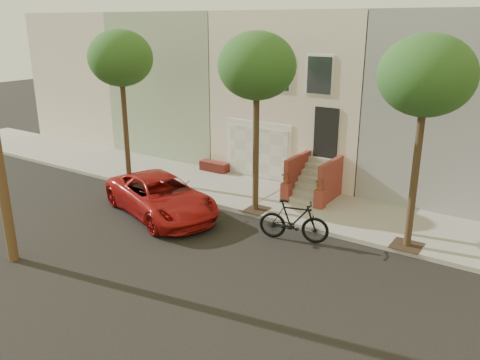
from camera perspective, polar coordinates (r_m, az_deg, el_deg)
The scene contains 9 objects.
ground at distance 15.72m, azimuth -8.99°, elevation -7.49°, with size 90.00×90.00×0.00m, color black.
sidewalk at distance 19.62m, azimuth 1.56°, elevation -1.74°, with size 40.00×3.70×0.15m, color gray.
house_row at distance 23.81m, azimuth 9.27°, elevation 10.42°, with size 33.10×11.70×7.00m.
tree_left at distance 20.92m, azimuth -13.79°, elevation 13.55°, with size 2.70×2.57×6.30m.
tree_mid at distance 16.76m, azimuth 1.97°, elevation 13.04°, with size 2.70×2.57×6.30m.
tree_right at distance 14.65m, azimuth 20.94°, elevation 11.16°, with size 2.70×2.57×6.30m.
utility_pole at distance 7.48m, azimuth 19.17°, elevation 5.21°, with size 23.60×1.22×10.00m.
pickup_truck at distance 17.82m, azimuth -9.22°, elevation -1.86°, with size 2.39×5.17×1.44m, color #9F1312.
motorcycle at distance 15.66m, azimuth 6.30°, elevation -4.75°, with size 0.64×2.26×1.36m, color black.
Camera 1 is at (9.79, -10.30, 6.72)m, focal length 36.52 mm.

